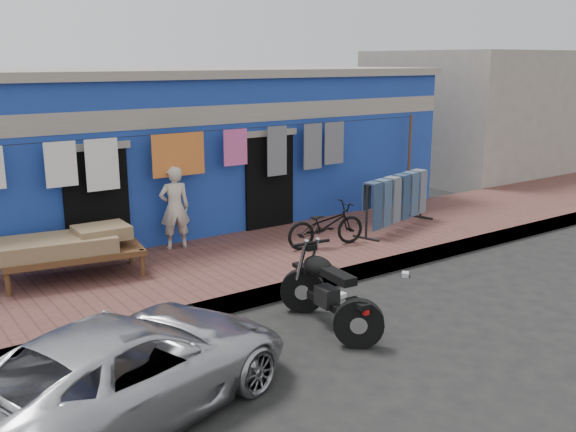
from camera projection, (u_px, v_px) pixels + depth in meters
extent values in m
plane|color=black|center=(372.00, 326.00, 8.78)|extent=(80.00, 80.00, 0.00)
cube|color=brown|center=(255.00, 262.00, 11.13)|extent=(28.00, 3.00, 0.25)
cube|color=gray|center=(305.00, 285.00, 9.98)|extent=(28.00, 0.10, 0.25)
cube|color=navy|center=(155.00, 152.00, 13.95)|extent=(12.00, 5.00, 3.20)
cube|color=#9E9384|center=(208.00, 115.00, 11.79)|extent=(12.00, 0.14, 0.35)
cube|color=#9E9384|center=(151.00, 73.00, 13.55)|extent=(12.20, 5.20, 0.16)
cube|color=black|center=(97.00, 211.00, 10.84)|extent=(1.10, 0.10, 2.10)
cube|color=black|center=(269.00, 188.00, 12.81)|extent=(1.10, 0.10, 2.10)
cube|color=#9E9384|center=(482.00, 114.00, 20.06)|extent=(6.00, 5.00, 3.80)
cylinder|color=brown|center=(409.00, 161.00, 14.65)|extent=(0.06, 0.06, 2.10)
cylinder|color=black|center=(216.00, 130.00, 11.60)|extent=(10.00, 0.01, 0.01)
cube|color=silver|center=(61.00, 164.00, 10.11)|extent=(0.50, 0.02, 0.72)
cube|color=silver|center=(102.00, 165.00, 10.50)|extent=(0.55, 0.02, 0.86)
cube|color=#CC4C26|center=(179.00, 155.00, 11.26)|extent=(1.00, 0.02, 0.76)
cube|color=#D05295|center=(235.00, 147.00, 11.91)|extent=(0.50, 0.02, 0.68)
cube|color=slate|center=(277.00, 151.00, 12.47)|extent=(0.45, 0.02, 0.97)
cube|color=slate|center=(313.00, 146.00, 12.96)|extent=(0.45, 0.02, 0.92)
cube|color=slate|center=(334.00, 143.00, 13.26)|extent=(0.50, 0.02, 0.87)
imported|color=silver|center=(127.00, 367.00, 6.46)|extent=(4.15, 2.78, 1.07)
imported|color=beige|center=(175.00, 208.00, 11.36)|extent=(0.60, 0.46, 1.48)
imported|color=black|center=(326.00, 220.00, 11.52)|extent=(1.58, 0.78, 0.98)
cube|color=silver|center=(324.00, 297.00, 9.73)|extent=(0.20, 0.16, 0.08)
cube|color=silver|center=(405.00, 274.00, 10.77)|extent=(0.18, 0.18, 0.07)
cube|color=silver|center=(339.00, 295.00, 9.82)|extent=(0.18, 0.21, 0.08)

